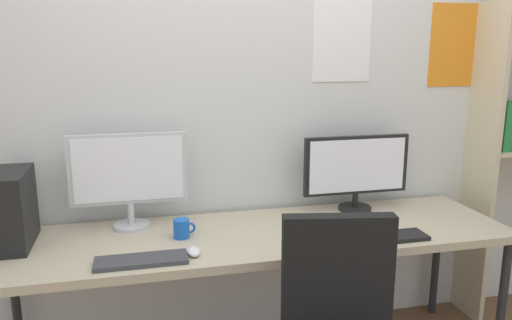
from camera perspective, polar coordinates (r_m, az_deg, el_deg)
wall_back at (r=2.74m, az=-1.76°, el=5.96°), size 4.88×0.11×2.60m
desk at (r=2.49m, az=0.27°, el=-9.19°), size 2.48×0.68×0.74m
monitor_left at (r=2.54m, az=-14.19°, el=-1.60°), size 0.57×0.18×0.48m
monitor_right at (r=2.79m, az=11.28°, el=-1.03°), size 0.59×0.18×0.41m
pc_tower at (r=2.52m, az=-26.03°, el=-5.01°), size 0.17×0.34×0.34m
keyboard_left at (r=2.20m, az=-12.84°, el=-11.02°), size 0.38×0.13×0.02m
keyboard_right at (r=2.46m, az=14.50°, el=-8.48°), size 0.39×0.13×0.02m
computer_mouse at (r=2.23m, az=-7.06°, el=-10.24°), size 0.06×0.10×0.03m
coffee_mug at (r=2.42m, az=-8.38°, el=-7.68°), size 0.11×0.08×0.09m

